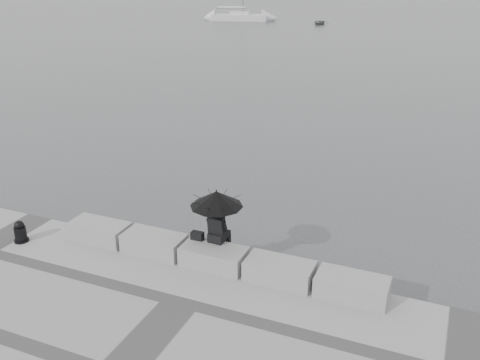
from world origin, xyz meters
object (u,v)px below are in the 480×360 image
at_px(seated_person, 216,204).
at_px(dinghy, 319,22).
at_px(sailboat_left, 239,17).
at_px(mooring_bollard, 20,233).

xyz_separation_m(seated_person, dinghy, (-13.39, 59.28, -1.78)).
bearing_deg(seated_person, sailboat_left, 114.84).
xyz_separation_m(mooring_bollard, sailboat_left, (-19.60, 60.93, -0.23)).
height_order(seated_person, sailboat_left, sailboat_left).
bearing_deg(mooring_bollard, sailboat_left, 107.83).
distance_m(seated_person, dinghy, 60.80).
xyz_separation_m(seated_person, mooring_bollard, (-5.22, -1.25, -1.27)).
bearing_deg(mooring_bollard, dinghy, 97.70).
bearing_deg(sailboat_left, dinghy, -18.47).
distance_m(mooring_bollard, dinghy, 61.08).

